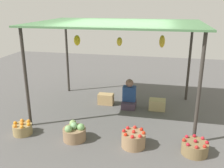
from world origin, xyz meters
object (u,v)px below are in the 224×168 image
Objects in this scene: wooden_crate_near_vendor at (106,99)px; vendor_person at (129,97)px; basket_cabbages at (74,132)px; basket_oranges at (23,129)px; basket_red_apples at (195,148)px; basket_red_tomatoes at (133,139)px; wooden_crate_stacked_rear at (157,105)px.

vendor_person is at bearing -6.23° from wooden_crate_near_vendor.
basket_cabbages is 1.12× the size of wooden_crate_near_vendor.
basket_red_apples is at bearing -0.02° from basket_oranges.
basket_red_apples is at bearing -0.19° from basket_cabbages.
wooden_crate_stacked_rear is (0.38, 1.90, -0.02)m from basket_red_tomatoes.
basket_oranges reaches higher than wooden_crate_stacked_rear.
vendor_person is 2.45m from basket_red_apples.
vendor_person is 0.68m from wooden_crate_near_vendor.
basket_red_apples is 2.95m from wooden_crate_near_vendor.
basket_red_apples and wooden_crate_near_vendor have the same top height.
basket_cabbages is 1.22m from basket_red_tomatoes.
basket_oranges is 0.83× the size of basket_red_apples.
wooden_crate_near_vendor is (1.37, 1.98, 0.03)m from basket_oranges.
wooden_crate_near_vendor is 1.41m from wooden_crate_stacked_rear.
wooden_crate_near_vendor reaches higher than wooden_crate_stacked_rear.
basket_red_apples reaches higher than wooden_crate_stacked_rear.
basket_red_tomatoes is 1.11× the size of wooden_crate_near_vendor.
basket_cabbages is at bearing 179.81° from basket_red_apples.
basket_oranges is at bearing 179.98° from basket_red_apples.
wooden_crate_stacked_rear is at bearing -0.82° from vendor_person.
vendor_person is 1.95m from basket_red_tomatoes.
basket_oranges is at bearing -179.68° from basket_cabbages.
basket_oranges is at bearing -145.64° from wooden_crate_stacked_rear.
vendor_person is at bearing 100.89° from basket_red_tomatoes.
basket_oranges is 0.96× the size of wooden_crate_near_vendor.
basket_red_apples reaches higher than basket_oranges.
vendor_person is 2.79m from basket_oranges.
basket_red_tomatoes reaches higher than basket_red_apples.
basket_cabbages is (-0.85, -1.90, -0.14)m from vendor_person.
basket_cabbages is at bearing 0.32° from basket_oranges.
basket_oranges is at bearing -124.68° from wooden_crate_near_vendor.
basket_cabbages is at bearing 179.78° from basket_red_tomatoes.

